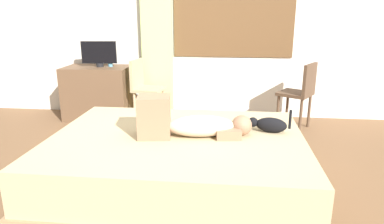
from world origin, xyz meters
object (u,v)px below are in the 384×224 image
object	(u,v)px
bed	(178,162)
cat	(269,125)
desk	(99,93)
tv_monitor	(99,54)
cup	(110,63)
chair_by_desk	(144,86)
person_lying	(189,123)
chair_spare	(301,91)

from	to	relation	value
bed	cat	world-z (taller)	cat
cat	desk	size ratio (longest dim) A/B	0.39
tv_monitor	cup	distance (m)	0.20
bed	cup	xyz separation A→B (m)	(-1.24, 1.98, 0.55)
bed	desk	world-z (taller)	desk
desk	cat	bearing A→B (deg)	-38.75
desk	chair_by_desk	bearing A→B (deg)	-7.88
chair_by_desk	desk	bearing A→B (deg)	172.12
bed	chair_by_desk	xyz separation A→B (m)	(-0.74, 1.84, 0.27)
desk	chair_by_desk	world-z (taller)	chair_by_desk
bed	person_lying	distance (m)	0.37
cup	chair_by_desk	xyz separation A→B (m)	(0.50, -0.14, -0.28)
desk	chair_spare	xyz separation A→B (m)	(2.75, -0.19, 0.14)
desk	tv_monitor	bearing A→B (deg)	0.00
cup	desk	bearing A→B (deg)	-166.37
bed	tv_monitor	world-z (taller)	tv_monitor
tv_monitor	person_lying	bearing A→B (deg)	-52.54
cat	chair_spare	distance (m)	1.67
bed	chair_by_desk	size ratio (longest dim) A/B	2.49
bed	cat	bearing A→B (deg)	12.85
person_lying	cup	size ratio (longest dim) A/B	9.58
bed	cup	world-z (taller)	cup
bed	tv_monitor	size ratio (longest dim) A/B	4.45
chair_spare	tv_monitor	bearing A→B (deg)	176.07
chair_by_desk	chair_spare	xyz separation A→B (m)	(2.07, -0.09, 0.00)
chair_by_desk	tv_monitor	bearing A→B (deg)	171.54
tv_monitor	cat	bearing A→B (deg)	-39.38
bed	cup	distance (m)	2.40
desk	cup	size ratio (longest dim) A/B	9.14
bed	desk	xyz separation A→B (m)	(-1.43, 1.93, 0.13)
person_lying	desk	size ratio (longest dim) A/B	1.05
person_lying	tv_monitor	distance (m)	2.45
bed	person_lying	world-z (taller)	person_lying
tv_monitor	cup	size ratio (longest dim) A/B	4.88
chair_spare	cat	bearing A→B (deg)	-109.59
cat	tv_monitor	distance (m)	2.80
person_lying	desk	bearing A→B (deg)	128.35
person_lying	chair_spare	world-z (taller)	chair_spare
person_lying	tv_monitor	world-z (taller)	tv_monitor
chair_spare	chair_by_desk	bearing A→B (deg)	177.49
bed	desk	bearing A→B (deg)	126.46
cup	tv_monitor	bearing A→B (deg)	-161.82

